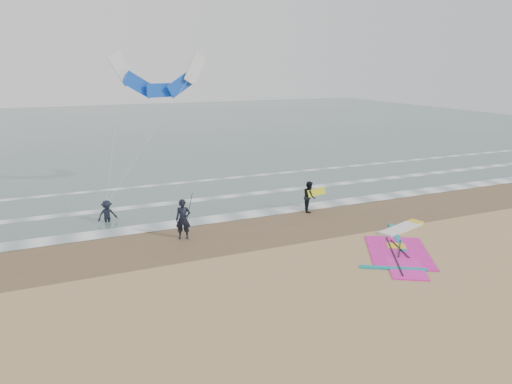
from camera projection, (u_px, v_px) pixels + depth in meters
name	position (u px, v px, depth m)	size (l,w,h in m)	color
ground	(335.00, 276.00, 17.37)	(120.00, 120.00, 0.00)	tan
sea_water	(136.00, 128.00, 59.94)	(120.00, 80.00, 0.02)	#47605E
wet_sand_band	(269.00, 227.00, 22.69)	(120.00, 5.00, 0.01)	brown
foam_waterline	(238.00, 203.00, 26.62)	(120.00, 9.15, 0.02)	white
windsurf_rig	(401.00, 245.00, 20.32)	(6.09, 5.76, 0.15)	white
person_standing	(183.00, 219.00, 20.94)	(0.69, 0.45, 1.89)	black
person_walking	(309.00, 196.00, 24.99)	(0.83, 0.64, 1.70)	black
person_wading	(107.00, 208.00, 23.18)	(0.99, 0.57, 1.53)	black
held_pole	(189.00, 209.00, 20.93)	(0.17, 0.86, 1.82)	black
carried_kiteboard	(317.00, 192.00, 25.00)	(1.30, 0.51, 0.39)	yellow
surf_kite	(160.00, 80.00, 27.15)	(7.00, 4.98, 7.65)	white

